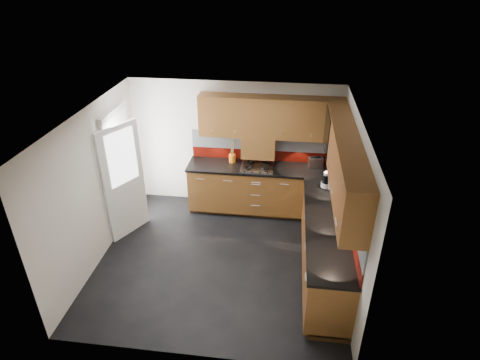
# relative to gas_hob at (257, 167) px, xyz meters

# --- Properties ---
(room) EXTENTS (4.00, 3.80, 2.64)m
(room) POSITION_rel_gas_hob_xyz_m (-0.45, -1.47, 0.54)
(room) COLOR black
(base_cabinets) EXTENTS (2.70, 3.20, 0.95)m
(base_cabinets) POSITION_rel_gas_hob_xyz_m (0.62, -0.75, -0.52)
(base_cabinets) COLOR #583613
(base_cabinets) RESTS_ON room
(countertop) EXTENTS (2.72, 3.22, 0.04)m
(countertop) POSITION_rel_gas_hob_xyz_m (0.60, -0.77, -0.03)
(countertop) COLOR black
(countertop) RESTS_ON base_cabinets
(backsplash) EXTENTS (2.70, 3.20, 0.54)m
(backsplash) POSITION_rel_gas_hob_xyz_m (0.83, -0.54, 0.26)
(backsplash) COLOR maroon
(backsplash) RESTS_ON countertop
(upper_cabinets) EXTENTS (2.50, 3.20, 0.72)m
(upper_cabinets) POSITION_rel_gas_hob_xyz_m (0.78, -0.69, 0.88)
(upper_cabinets) COLOR #583613
(upper_cabinets) RESTS_ON room
(extractor_hood) EXTENTS (0.60, 0.33, 0.40)m
(extractor_hood) POSITION_rel_gas_hob_xyz_m (0.00, 0.17, 0.33)
(extractor_hood) COLOR #583613
(extractor_hood) RESTS_ON room
(glass_cabinet) EXTENTS (0.32, 0.80, 0.66)m
(glass_cabinet) POSITION_rel_gas_hob_xyz_m (1.26, -0.40, 0.91)
(glass_cabinet) COLOR black
(glass_cabinet) RESTS_ON room
(back_door) EXTENTS (0.42, 1.19, 2.04)m
(back_door) POSITION_rel_gas_hob_xyz_m (-2.23, -0.72, 0.08)
(back_door) COLOR white
(back_door) RESTS_ON room
(gas_hob) EXTENTS (0.58, 0.51, 0.05)m
(gas_hob) POSITION_rel_gas_hob_xyz_m (0.00, 0.00, 0.00)
(gas_hob) COLOR silver
(gas_hob) RESTS_ON countertop
(utensil_pot) EXTENTS (0.12, 0.12, 0.43)m
(utensil_pot) POSITION_rel_gas_hob_xyz_m (-0.48, 0.16, 0.08)
(utensil_pot) COLOR orange
(utensil_pot) RESTS_ON countertop
(toaster) EXTENTS (0.28, 0.21, 0.19)m
(toaster) POSITION_rel_gas_hob_xyz_m (1.03, 0.16, 0.07)
(toaster) COLOR silver
(toaster) RESTS_ON countertop
(food_processor) EXTENTS (0.16, 0.16, 0.27)m
(food_processor) POSITION_rel_gas_hob_xyz_m (1.18, -0.56, 0.11)
(food_processor) COLOR white
(food_processor) RESTS_ON countertop
(paper_towel) EXTENTS (0.16, 0.16, 0.26)m
(paper_towel) POSITION_rel_gas_hob_xyz_m (1.25, -0.59, 0.12)
(paper_towel) COLOR white
(paper_towel) RESTS_ON countertop
(orange_cloth) EXTENTS (0.16, 0.15, 0.01)m
(orange_cloth) POSITION_rel_gas_hob_xyz_m (1.19, -0.42, -0.01)
(orange_cloth) COLOR orange
(orange_cloth) RESTS_ON countertop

